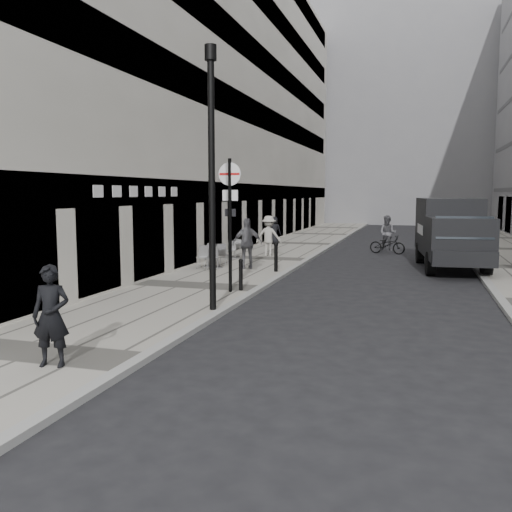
{
  "coord_description": "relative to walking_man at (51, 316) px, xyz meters",
  "views": [
    {
      "loc": [
        4.69,
        -5.48,
        3.04
      ],
      "look_at": [
        0.65,
        8.08,
        1.4
      ],
      "focal_mm": 38.0,
      "sensor_mm": 36.0,
      "label": 1
    }
  ],
  "objects": [
    {
      "name": "building_far",
      "position": [
        2.68,
        53.9,
        10.01
      ],
      "size": [
        24.0,
        16.0,
        22.0
      ],
      "primitive_type": "cube",
      "color": "slate",
      "rests_on": "ground"
    },
    {
      "name": "ground",
      "position": [
        1.18,
        -2.1,
        -0.99
      ],
      "size": [
        120.0,
        120.0,
        0.0
      ],
      "primitive_type": "plane",
      "color": "black",
      "rests_on": "ground"
    },
    {
      "name": "lamppost",
      "position": [
        0.98,
        4.99,
        2.72
      ],
      "size": [
        0.29,
        0.29,
        6.46
      ],
      "color": "black",
      "rests_on": "sidewalk"
    },
    {
      "name": "sign_post",
      "position": [
        0.58,
        7.48,
        1.64
      ],
      "size": [
        0.67,
        0.1,
        3.93
      ],
      "rotation": [
        0.0,
        0.0,
        0.0
      ],
      "color": "black",
      "rests_on": "sidewalk"
    },
    {
      "name": "walking_man",
      "position": [
        0.0,
        0.0,
        0.0
      ],
      "size": [
        0.72,
        0.56,
        1.74
      ],
      "primitive_type": "imported",
      "rotation": [
        0.0,
        0.0,
        0.25
      ],
      "color": "black",
      "rests_on": "sidewalk"
    },
    {
      "name": "cafe_table_mid",
      "position": [
        -2.0,
        15.45,
        -0.45
      ],
      "size": [
        0.64,
        1.44,
        0.82
      ],
      "color": "silver",
      "rests_on": "sidewalk"
    },
    {
      "name": "cyclist",
      "position": [
        4.45,
        20.36,
        -0.23
      ],
      "size": [
        1.89,
        1.03,
        1.93
      ],
      "rotation": [
        0.0,
        0.0,
        -0.24
      ],
      "color": "black",
      "rests_on": "ground"
    },
    {
      "name": "bollard_near",
      "position": [
        0.8,
        7.79,
        -0.42
      ],
      "size": [
        0.12,
        0.12,
        0.89
      ],
      "primitive_type": "cylinder",
      "color": "black",
      "rests_on": "sidewalk"
    },
    {
      "name": "cafe_table_far",
      "position": [
        -1.62,
        12.24,
        -0.41
      ],
      "size": [
        0.7,
        1.57,
        0.9
      ],
      "color": "#A5A5A7",
      "rests_on": "sidewalk"
    },
    {
      "name": "sidewalk",
      "position": [
        -0.82,
        15.9,
        -0.93
      ],
      "size": [
        4.0,
        60.0,
        0.12
      ],
      "primitive_type": "cube",
      "color": "gray",
      "rests_on": "ground"
    },
    {
      "name": "cafe_table_near",
      "position": [
        -2.12,
        12.46,
        -0.42
      ],
      "size": [
        0.69,
        1.56,
        0.89
      ],
      "color": "silver",
      "rests_on": "sidewalk"
    },
    {
      "name": "bollard_far",
      "position": [
        0.83,
        11.9,
        -0.36
      ],
      "size": [
        0.14,
        0.14,
        1.02
      ],
      "primitive_type": "cylinder",
      "color": "black",
      "rests_on": "sidewalk"
    },
    {
      "name": "pedestrian_b",
      "position": [
        -0.75,
        16.69,
        0.07
      ],
      "size": [
        1.23,
        0.72,
        1.88
      ],
      "primitive_type": "imported",
      "rotation": [
        0.0,
        0.0,
        3.16
      ],
      "color": "#ABA79D",
      "rests_on": "sidewalk"
    },
    {
      "name": "pedestrian_a",
      "position": [
        -0.42,
        12.34,
        0.12
      ],
      "size": [
        1.25,
        0.89,
        1.97
      ],
      "primitive_type": "imported",
      "rotation": [
        0.0,
        0.0,
        3.54
      ],
      "color": "slate",
      "rests_on": "sidewalk"
    },
    {
      "name": "panel_van",
      "position": [
        7.16,
        15.52,
        0.61
      ],
      "size": [
        2.79,
        6.21,
        2.84
      ],
      "rotation": [
        0.0,
        0.0,
        0.1
      ],
      "color": "black",
      "rests_on": "ground"
    },
    {
      "name": "building_left",
      "position": [
        -4.82,
        22.4,
        8.01
      ],
      "size": [
        4.0,
        45.0,
        18.0
      ],
      "primitive_type": "cube",
      "color": "silver",
      "rests_on": "ground"
    },
    {
      "name": "pedestrian_c",
      "position": [
        -2.04,
        22.64,
        -0.08
      ],
      "size": [
        0.81,
        0.56,
        1.58
      ],
      "primitive_type": "imported",
      "rotation": [
        0.0,
        0.0,
        3.07
      ],
      "color": "black",
      "rests_on": "sidewalk"
    }
  ]
}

